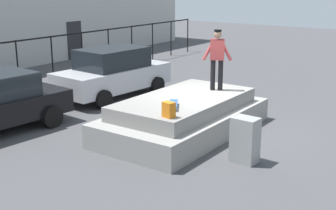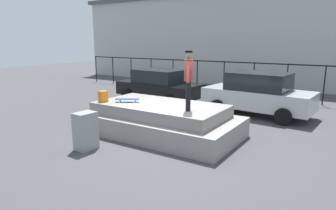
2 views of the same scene
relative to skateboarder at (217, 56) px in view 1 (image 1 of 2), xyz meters
name	(u,v)px [view 1 (image 1 of 2)]	position (x,y,z in m)	size (l,w,h in m)	color
ground_plane	(207,130)	(-0.64, -0.10, -2.04)	(60.00, 60.00, 0.00)	#424244
concrete_ledge	(184,116)	(-1.22, 0.31, -1.57)	(5.18, 2.74, 1.03)	gray
skateboarder	(217,56)	(0.00, 0.00, 0.00)	(0.47, 0.81, 1.76)	black
skateboard	(173,104)	(-2.31, -0.07, -0.91)	(0.78, 0.59, 0.12)	#264C8C
backpack	(169,110)	(-3.05, -0.45, -0.83)	(0.28, 0.20, 0.37)	orange
car_silver_sedan_mid	(113,72)	(0.70, 4.70, -1.14)	(4.51, 2.36, 1.78)	#B7B7BC
utility_box	(245,140)	(-2.20, -2.04, -1.50)	(0.44, 0.60, 1.08)	gray
fence_row	(17,57)	(-0.64, 8.38, -0.75)	(24.06, 0.06, 1.94)	black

